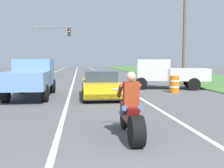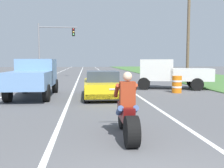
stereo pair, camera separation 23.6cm
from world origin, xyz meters
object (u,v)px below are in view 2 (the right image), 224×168
at_px(pickup_truck_left_lane_light_blue, 34,76).
at_px(sports_car_yellow, 102,85).
at_px(motorcycle_with_rider, 127,115).
at_px(pickup_truck_right_shoulder_white, 170,72).
at_px(traffic_light_mast_near, 51,42).
at_px(construction_barrel_nearest, 177,84).

bearing_deg(pickup_truck_left_lane_light_blue, sports_car_yellow, -8.11).
xyz_separation_m(motorcycle_with_rider, sports_car_yellow, (-0.15, 7.04, 0.04)).
distance_m(motorcycle_with_rider, pickup_truck_right_shoulder_white, 11.63).
bearing_deg(pickup_truck_left_lane_light_blue, traffic_light_mast_near, 94.20).
bearing_deg(pickup_truck_left_lane_light_blue, motorcycle_with_rider, -64.10).
bearing_deg(construction_barrel_nearest, pickup_truck_right_shoulder_white, 81.38).
bearing_deg(motorcycle_with_rider, traffic_light_mast_near, 101.80).
relative_size(traffic_light_mast_near, construction_barrel_nearest, 6.00).
distance_m(pickup_truck_right_shoulder_white, traffic_light_mast_near, 15.82).
distance_m(motorcycle_with_rider, traffic_light_mast_near, 23.69).
bearing_deg(pickup_truck_right_shoulder_white, pickup_truck_left_lane_light_blue, -159.79).
bearing_deg(traffic_light_mast_near, sports_car_yellow, -73.72).
relative_size(motorcycle_with_rider, sports_car_yellow, 0.51).
xyz_separation_m(pickup_truck_right_shoulder_white, construction_barrel_nearest, (-0.33, -2.16, -0.60)).
xyz_separation_m(pickup_truck_right_shoulder_white, traffic_light_mast_near, (-9.50, 12.33, 2.87)).
relative_size(pickup_truck_right_shoulder_white, construction_barrel_nearest, 5.14).
distance_m(pickup_truck_left_lane_light_blue, pickup_truck_right_shoulder_white, 8.91).
height_order(pickup_truck_right_shoulder_white, traffic_light_mast_near, traffic_light_mast_near).
xyz_separation_m(sports_car_yellow, pickup_truck_left_lane_light_blue, (-3.52, 0.50, 0.48)).
bearing_deg(pickup_truck_right_shoulder_white, traffic_light_mast_near, 127.61).
height_order(motorcycle_with_rider, sports_car_yellow, motorcycle_with_rider).
xyz_separation_m(motorcycle_with_rider, traffic_light_mast_near, (-4.80, 22.95, 3.38)).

